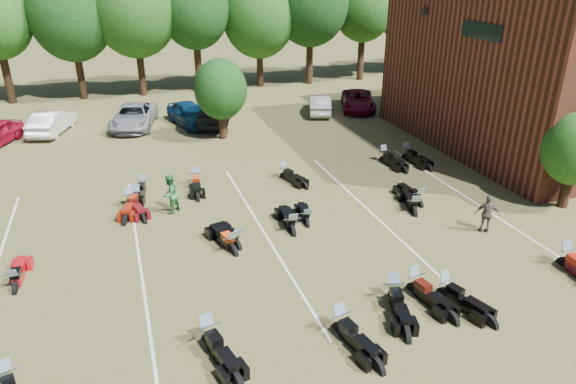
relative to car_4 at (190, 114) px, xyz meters
name	(u,v)px	position (x,y,z in m)	size (l,w,h in m)	color
ground	(363,257)	(3.50, -19.02, -0.77)	(160.00, 160.00, 0.00)	brown
car_1	(52,122)	(-8.64, 1.06, -0.03)	(1.58, 4.52, 1.49)	silver
car_2	(134,116)	(-3.58, 0.67, -0.03)	(2.48, 5.38, 1.50)	gray
car_3	(215,113)	(1.66, -0.30, -0.02)	(2.10, 5.17, 1.50)	black
car_4	(190,114)	(0.00, 0.00, 0.00)	(1.83, 4.54, 1.55)	navy
car_5	(320,104)	(9.32, -0.21, -0.08)	(1.46, 4.18, 1.38)	#9D9C98
car_6	(358,100)	(12.44, -0.12, -0.09)	(2.28, 4.95, 1.37)	#600518
car_7	(406,94)	(16.73, 0.36, -0.02)	(2.11, 5.18, 1.50)	#3B3A40
person_green	(170,194)	(-2.85, -12.95, 0.12)	(0.87, 0.68, 1.78)	#2A7136
person_grey	(487,214)	(9.12, -18.86, 0.04)	(0.95, 0.40, 1.63)	#544F48
motorcycle_1	(210,345)	(-2.90, -21.98, -0.77)	(0.80, 2.50, 1.39)	black
motorcycle_2	(340,333)	(0.93, -22.70, -0.77)	(0.77, 2.40, 1.34)	black
motorcycle_3	(392,301)	(3.20, -21.81, -0.77)	(0.79, 2.47, 1.38)	black
motorcycle_4	(444,297)	(4.92, -22.19, -0.77)	(0.76, 2.38, 1.33)	black
motorcycle_5	(414,292)	(4.13, -21.62, -0.77)	(0.76, 2.39, 1.33)	black
motorcycle_6	(564,266)	(10.18, -22.01, -0.77)	(0.79, 2.49, 1.39)	#510B14
motorcycle_7	(16,290)	(-8.60, -17.16, -0.77)	(0.70, 2.21, 1.23)	#9D0B13
motorcycle_8	(233,253)	(-1.08, -17.16, -0.77)	(0.78, 2.45, 1.36)	black
motorcycle_9	(237,247)	(-0.82, -16.81, -0.77)	(0.70, 2.18, 1.22)	black
motorcycle_10	(292,233)	(1.59, -16.45, -0.77)	(0.76, 2.39, 1.33)	black
motorcycle_11	(307,225)	(2.41, -15.95, -0.77)	(0.64, 2.00, 1.12)	black
motorcycle_12	(418,205)	(7.89, -15.81, -0.77)	(0.72, 2.27, 1.27)	black
motorcycle_13	(414,214)	(7.23, -16.52, -0.77)	(0.75, 2.36, 1.31)	black
motorcycle_14	(131,207)	(-4.54, -11.80, -0.77)	(0.74, 2.32, 1.29)	#500B10
motorcycle_15	(137,205)	(-4.29, -11.66, -0.77)	(0.77, 2.41, 1.34)	maroon
motorcycle_16	(144,192)	(-3.87, -10.32, -0.77)	(0.72, 2.25, 1.25)	black
motorcycle_17	(196,185)	(-1.32, -10.30, -0.77)	(0.75, 2.34, 1.31)	black
motorcycle_18	(284,178)	(3.10, -10.86, -0.77)	(0.70, 2.19, 1.22)	black
motorcycle_19	(384,162)	(9.04, -10.42, -0.77)	(0.75, 2.37, 1.32)	black
motorcycle_20	(406,159)	(10.43, -10.49, -0.77)	(0.78, 2.46, 1.37)	black
tree_line	(196,12)	(2.50, 9.98, 5.54)	(56.00, 6.00, 9.79)	black
young_tree_near_building	(576,149)	(14.00, -18.02, 1.98)	(2.80, 2.80, 4.16)	black
young_tree_midfield	(221,89)	(1.50, -3.52, 2.32)	(3.20, 3.20, 4.70)	black
parking_lines	(264,232)	(0.50, -16.02, -0.77)	(20.10, 14.00, 0.01)	silver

